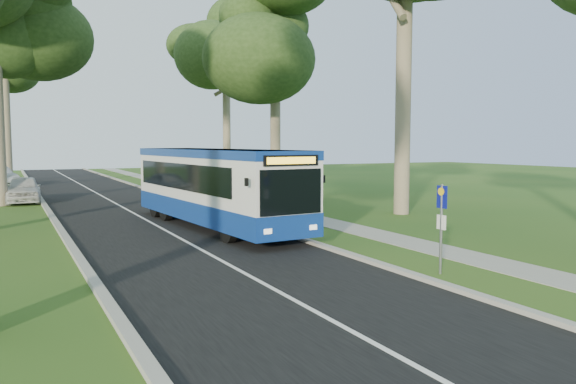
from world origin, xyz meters
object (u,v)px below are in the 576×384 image
(bus, at_px, (214,187))
(car_white, at_px, (23,189))
(bus_shelter, at_px, (292,183))
(litter_bin, at_px, (258,205))
(bus_stop_sign, at_px, (441,218))

(bus, xyz_separation_m, car_white, (-6.36, 13.21, -0.83))
(bus_shelter, xyz_separation_m, litter_bin, (-0.24, 2.91, -1.19))
(bus, bearing_deg, bus_shelter, -9.88)
(bus_stop_sign, bearing_deg, bus, 100.17)
(bus, distance_m, car_white, 14.68)
(bus, height_order, car_white, bus)
(bus_stop_sign, relative_size, litter_bin, 2.52)
(bus_shelter, bearing_deg, bus, -179.10)
(bus_stop_sign, xyz_separation_m, car_white, (-8.75, 23.21, -0.68))
(bus, height_order, litter_bin, bus)
(bus, distance_m, bus_stop_sign, 10.28)
(bus_stop_sign, distance_m, bus_shelter, 9.73)
(bus, relative_size, bus_stop_sign, 5.14)
(bus_stop_sign, bearing_deg, bus_shelter, 81.79)
(bus_shelter, bearing_deg, litter_bin, 101.01)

